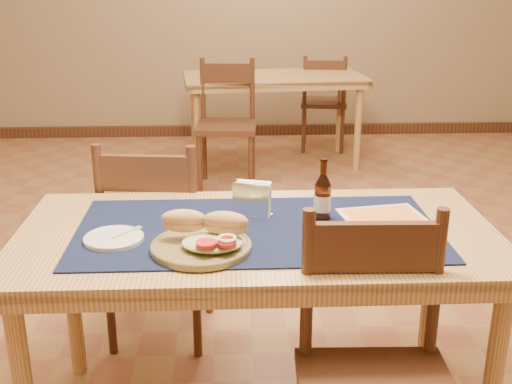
{
  "coord_description": "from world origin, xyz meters",
  "views": [
    {
      "loc": [
        -0.1,
        -2.77,
        1.57
      ],
      "look_at": [
        0.0,
        -0.7,
        0.85
      ],
      "focal_mm": 45.0,
      "sensor_mm": 36.0,
      "label": 1
    }
  ],
  "objects_px": {
    "main_table": "(257,253)",
    "beer_bottle": "(323,198)",
    "napkin_holder": "(252,200)",
    "back_table": "(274,85)",
    "chair_main_far": "(157,237)",
    "chair_main_near": "(377,381)",
    "sandwich_plate": "(204,240)"
  },
  "relations": [
    {
      "from": "main_table",
      "to": "beer_bottle",
      "type": "bearing_deg",
      "value": 16.0
    },
    {
      "from": "main_table",
      "to": "back_table",
      "type": "distance_m",
      "value": 3.29
    },
    {
      "from": "chair_main_far",
      "to": "beer_bottle",
      "type": "xyz_separation_m",
      "value": [
        0.63,
        -0.51,
        0.35
      ]
    },
    {
      "from": "sandwich_plate",
      "to": "chair_main_far",
      "type": "bearing_deg",
      "value": 107.54
    },
    {
      "from": "beer_bottle",
      "to": "chair_main_far",
      "type": "bearing_deg",
      "value": 141.06
    },
    {
      "from": "beer_bottle",
      "to": "napkin_holder",
      "type": "bearing_deg",
      "value": 165.8
    },
    {
      "from": "beer_bottle",
      "to": "main_table",
      "type": "bearing_deg",
      "value": -164.0
    },
    {
      "from": "napkin_holder",
      "to": "sandwich_plate",
      "type": "bearing_deg",
      "value": -118.74
    },
    {
      "from": "chair_main_far",
      "to": "beer_bottle",
      "type": "relative_size",
      "value": 4.24
    },
    {
      "from": "main_table",
      "to": "sandwich_plate",
      "type": "bearing_deg",
      "value": -136.31
    },
    {
      "from": "chair_main_far",
      "to": "chair_main_near",
      "type": "height_order",
      "value": "chair_main_near"
    },
    {
      "from": "chair_main_far",
      "to": "chair_main_near",
      "type": "distance_m",
      "value": 1.27
    },
    {
      "from": "main_table",
      "to": "napkin_holder",
      "type": "height_order",
      "value": "napkin_holder"
    },
    {
      "from": "chair_main_near",
      "to": "sandwich_plate",
      "type": "relative_size",
      "value": 3.02
    },
    {
      "from": "back_table",
      "to": "main_table",
      "type": "bearing_deg",
      "value": -95.13
    },
    {
      "from": "napkin_holder",
      "to": "back_table",
      "type": "bearing_deg",
      "value": 84.44
    },
    {
      "from": "chair_main_far",
      "to": "napkin_holder",
      "type": "relative_size",
      "value": 6.37
    },
    {
      "from": "main_table",
      "to": "napkin_holder",
      "type": "distance_m",
      "value": 0.19
    },
    {
      "from": "back_table",
      "to": "chair_main_far",
      "type": "height_order",
      "value": "chair_main_far"
    },
    {
      "from": "back_table",
      "to": "sandwich_plate",
      "type": "bearing_deg",
      "value": -97.69
    },
    {
      "from": "beer_bottle",
      "to": "napkin_holder",
      "type": "height_order",
      "value": "beer_bottle"
    },
    {
      "from": "napkin_holder",
      "to": "beer_bottle",
      "type": "bearing_deg",
      "value": -14.2
    },
    {
      "from": "main_table",
      "to": "napkin_holder",
      "type": "bearing_deg",
      "value": 95.87
    },
    {
      "from": "main_table",
      "to": "chair_main_near",
      "type": "xyz_separation_m",
      "value": [
        0.31,
        -0.48,
        -0.18
      ]
    },
    {
      "from": "main_table",
      "to": "back_table",
      "type": "relative_size",
      "value": 1.05
    },
    {
      "from": "chair_main_near",
      "to": "napkin_holder",
      "type": "height_order",
      "value": "chair_main_near"
    },
    {
      "from": "chair_main_far",
      "to": "beer_bottle",
      "type": "distance_m",
      "value": 0.88
    },
    {
      "from": "back_table",
      "to": "napkin_holder",
      "type": "distance_m",
      "value": 3.17
    },
    {
      "from": "main_table",
      "to": "sandwich_plate",
      "type": "height_order",
      "value": "sandwich_plate"
    },
    {
      "from": "back_table",
      "to": "sandwich_plate",
      "type": "xyz_separation_m",
      "value": [
        -0.46,
        -3.44,
        0.12
      ]
    },
    {
      "from": "back_table",
      "to": "chair_main_near",
      "type": "xyz_separation_m",
      "value": [
        0.02,
        -3.76,
        -0.18
      ]
    },
    {
      "from": "napkin_holder",
      "to": "chair_main_near",
      "type": "bearing_deg",
      "value": -61.96
    }
  ]
}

